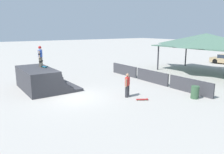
% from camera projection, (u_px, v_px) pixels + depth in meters
% --- Properties ---
extents(ground_plane, '(160.00, 160.00, 0.00)m').
position_uv_depth(ground_plane, '(73.00, 97.00, 14.90)').
color(ground_plane, '#ADA8A0').
extents(quarter_pipe_ramp, '(4.69, 3.77, 1.66)m').
position_uv_depth(quarter_pipe_ramp, '(41.00, 80.00, 16.77)').
color(quarter_pipe_ramp, '#38383D').
rests_on(quarter_pipe_ramp, ground).
extents(skater_on_deck, '(0.66, 0.51, 1.63)m').
position_uv_depth(skater_on_deck, '(40.00, 55.00, 16.95)').
color(skater_on_deck, '#6B6051').
rests_on(skater_on_deck, quarter_pipe_ramp).
extents(skateboard_on_deck, '(0.79, 0.30, 0.09)m').
position_uv_depth(skateboard_on_deck, '(44.00, 67.00, 16.82)').
color(skateboard_on_deck, green).
rests_on(skateboard_on_deck, quarter_pipe_ramp).
extents(bystander_walking, '(0.45, 0.60, 1.63)m').
position_uv_depth(bystander_walking, '(127.00, 84.00, 14.83)').
color(bystander_walking, '#2D2D33').
rests_on(bystander_walking, ground).
extents(skateboard_on_ground, '(0.59, 0.76, 0.09)m').
position_uv_depth(skateboard_on_ground, '(143.00, 99.00, 14.26)').
color(skateboard_on_ground, green).
rests_on(skateboard_on_ground, ground).
extents(barrier_fence, '(11.46, 0.12, 1.05)m').
position_uv_depth(barrier_fence, '(152.00, 77.00, 18.96)').
color(barrier_fence, '#3D3D42').
rests_on(barrier_fence, ground).
extents(pavilion_shelter, '(9.76, 5.89, 4.17)m').
position_uv_depth(pavilion_shelter, '(206.00, 40.00, 22.52)').
color(pavilion_shelter, '#2D2D33').
rests_on(pavilion_shelter, ground).
extents(trash_bin, '(0.52, 0.52, 0.85)m').
position_uv_depth(trash_bin, '(195.00, 92.00, 14.55)').
color(trash_bin, '#385B3D').
rests_on(trash_bin, ground).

